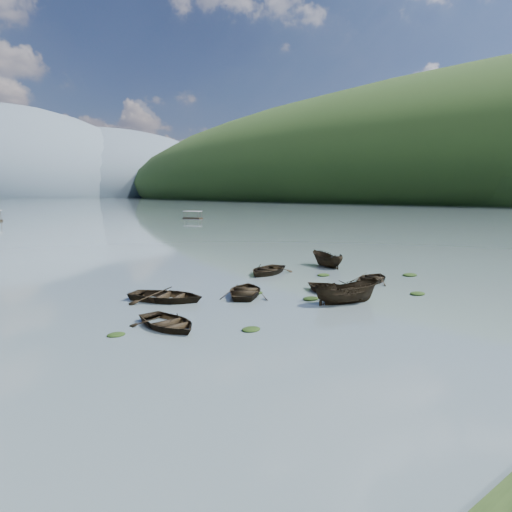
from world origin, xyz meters
TOP-DOWN VIEW (x-y plane):
  - ground_plane at (0.00, 0.00)m, footprint 2400.00×2400.00m
  - right_hill_far at (460.00, 220.00)m, footprint 520.00×1200.00m
  - haze_mtn_c at (140.00, 900.00)m, footprint 520.00×520.00m
  - haze_mtn_d at (320.00, 900.00)m, footprint 520.00×520.00m
  - rowboat_0 at (-11.19, 5.39)m, footprint 3.14×4.31m
  - rowboat_1 at (-3.50, 8.79)m, footprint 5.46×5.50m
  - rowboat_2 at (-0.12, 2.96)m, footprint 4.64×3.04m
  - rowboat_3 at (1.57, 5.41)m, footprint 3.68×5.01m
  - rowboat_4 at (7.10, 6.32)m, footprint 4.87×4.15m
  - rowboat_6 at (-8.47, 10.65)m, footprint 5.69×6.06m
  - rowboat_7 at (2.95, 14.12)m, footprint 5.86×5.19m
  - rowboat_8 at (9.60, 13.37)m, footprint 2.47×4.39m
  - weed_clump_0 at (-8.22, 2.31)m, footprint 1.00×0.82m
  - weed_clump_1 at (-1.10, 5.07)m, footprint 1.10×0.88m
  - weed_clump_2 at (5.58, 1.54)m, footprint 1.13×0.91m
  - weed_clump_3 at (2.91, 7.83)m, footprint 0.86×0.72m
  - weed_clump_4 at (11.46, 5.84)m, footprint 1.33×1.05m
  - weed_clump_5 at (-13.78, 5.76)m, footprint 0.90×0.72m
  - weed_clump_6 at (-2.72, 8.68)m, footprint 1.02×0.85m
  - weed_clump_7 at (5.91, 10.38)m, footprint 1.15×0.92m
  - pontoon_right at (42.57, 91.28)m, footprint 4.29×5.50m

SIDE VIEW (x-z plane):
  - ground_plane at x=0.00m, z-range 0.00..0.00m
  - right_hill_far at x=460.00m, z-range -95.00..95.00m
  - haze_mtn_c at x=140.00m, z-range -130.00..130.00m
  - haze_mtn_d at x=320.00m, z-range -110.00..110.00m
  - rowboat_0 at x=-11.19m, z-range -0.44..0.44m
  - rowboat_1 at x=-3.50m, z-range -0.47..0.47m
  - rowboat_2 at x=-0.12m, z-range -0.84..0.84m
  - rowboat_3 at x=1.57m, z-range -0.50..0.50m
  - rowboat_4 at x=7.10m, z-range -0.43..0.43m
  - rowboat_6 at x=-8.47m, z-range -0.51..0.51m
  - rowboat_7 at x=2.95m, z-range -0.50..0.50m
  - rowboat_8 at x=9.60m, z-range -0.80..0.80m
  - weed_clump_0 at x=-8.22m, z-range -0.11..0.11m
  - weed_clump_1 at x=-1.10m, z-range -0.12..0.12m
  - weed_clump_2 at x=5.58m, z-range -0.12..0.12m
  - weed_clump_3 at x=2.91m, z-range -0.10..0.10m
  - weed_clump_4 at x=11.46m, z-range -0.14..0.14m
  - weed_clump_5 at x=-13.78m, z-range -0.09..0.09m
  - weed_clump_6 at x=-2.72m, z-range -0.11..0.11m
  - weed_clump_7 at x=5.91m, z-range -0.13..0.13m
  - pontoon_right at x=42.57m, z-range -0.98..0.98m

